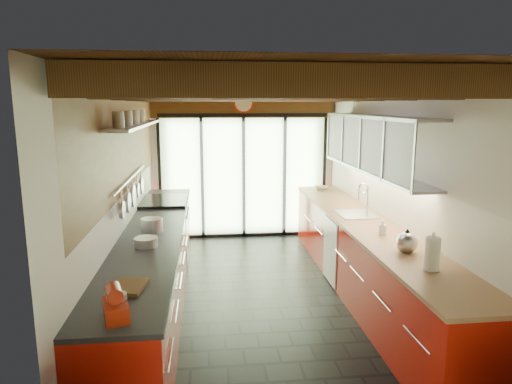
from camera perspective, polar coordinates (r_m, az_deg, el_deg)
ground at (r=5.72m, az=0.81°, el=-13.16°), size 5.50×5.50×0.00m
room_shell at (r=5.26m, az=0.86°, el=3.50°), size 5.50×5.50×5.50m
ceiling_beams at (r=5.60m, az=0.39°, el=12.24°), size 3.14×5.06×4.90m
glass_door at (r=7.93m, az=-1.56°, el=6.05°), size 2.95×0.10×2.90m
left_counter at (r=5.54m, az=-12.54°, el=-9.09°), size 0.68×5.00×0.92m
range_stove at (r=6.91m, az=-11.28°, el=-4.92°), size 0.66×0.90×0.97m
right_counter at (r=5.83m, az=13.46°, el=-8.11°), size 0.68×5.00×0.92m
sink_assembly at (r=6.06m, az=12.54°, el=-2.43°), size 0.45×0.52×0.43m
upper_cabinets_right at (r=5.88m, az=14.53°, el=5.86°), size 0.34×3.00×3.00m
left_wall_fixtures at (r=5.45m, az=-14.97°, el=5.41°), size 0.28×2.60×0.96m
stand_mixer at (r=3.28m, az=-17.12°, el=-13.30°), size 0.22×0.30×0.24m
pot_large at (r=5.26m, az=-12.88°, el=-4.06°), size 0.29×0.29×0.16m
pot_small at (r=4.76m, az=-13.59°, el=-6.10°), size 0.25×0.25×0.09m
cutting_board at (r=3.77m, az=-15.61°, el=-11.31°), size 0.29×0.37×0.03m
kettle at (r=4.67m, az=18.34°, el=-5.87°), size 0.24×0.28×0.24m
paper_towel at (r=4.24m, az=21.18°, el=-7.26°), size 0.14×0.14×0.35m
soap_bottle at (r=5.22m, az=15.56°, el=-4.27°), size 0.09×0.09×0.16m
bowl at (r=7.75m, az=8.17°, el=0.51°), size 0.25×0.25×0.05m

